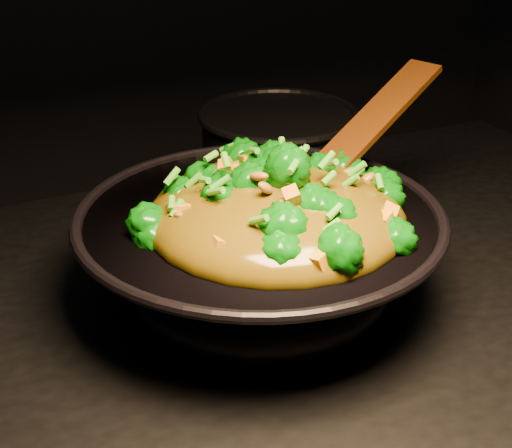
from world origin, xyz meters
name	(u,v)px	position (x,y,z in m)	size (l,w,h in m)	color
wok	(260,260)	(-0.08, 0.04, 0.96)	(0.42, 0.42, 0.12)	black
stir_fry	(276,181)	(-0.07, 0.02, 1.07)	(0.29, 0.29, 0.10)	#085806
spatula	(359,135)	(0.09, 0.10, 1.07)	(0.32, 0.05, 0.01)	#331605
back_pot	(278,152)	(0.09, 0.32, 0.97)	(0.23, 0.23, 0.13)	black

